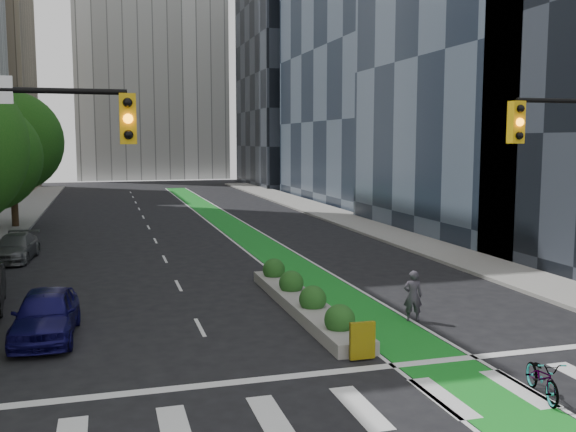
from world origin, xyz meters
TOP-DOWN VIEW (x-y plane):
  - ground at (0.00, 0.00)m, footprint 160.00×160.00m
  - sidewalk_right at (11.80, 25.00)m, footprint 3.60×90.00m
  - bike_lane_paint at (3.00, 30.00)m, footprint 2.20×70.00m
  - building_dark_end at (20.00, 68.00)m, footprint 14.00×18.00m
  - tree_far at (-11.00, 32.00)m, footprint 6.60×6.60m
  - median_planter at (1.20, 7.04)m, footprint 1.20×10.26m
  - bicycle at (4.20, -1.57)m, footprint 1.08×1.88m
  - cyclist at (4.20, 4.82)m, footprint 0.70×0.56m
  - parked_car_left_near at (-7.00, 6.14)m, footprint 1.91×4.36m
  - parked_car_left_far at (-9.50, 19.66)m, footprint 2.19×4.50m

SIDE VIEW (x-z plane):
  - ground at x=0.00m, z-range 0.00..0.00m
  - bike_lane_paint at x=3.00m, z-range 0.00..0.01m
  - sidewalk_right at x=11.80m, z-range 0.00..0.15m
  - median_planter at x=1.20m, z-range -0.18..0.92m
  - bicycle at x=4.20m, z-range 0.00..0.93m
  - parked_car_left_far at x=-9.50m, z-range 0.00..1.26m
  - parked_car_left_near at x=-7.00m, z-range 0.00..1.46m
  - cyclist at x=4.20m, z-range 0.00..1.67m
  - tree_far at x=-11.00m, z-range 1.19..10.20m
  - building_dark_end at x=20.00m, z-range 0.00..28.00m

